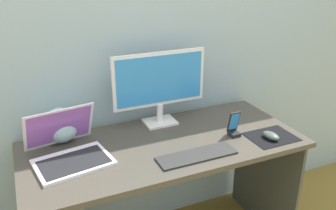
{
  "coord_description": "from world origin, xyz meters",
  "views": [
    {
      "loc": [
        -0.64,
        -1.49,
        1.65
      ],
      "look_at": [
        0.01,
        -0.02,
        0.98
      ],
      "focal_mm": 37.93,
      "sensor_mm": 36.0,
      "label": 1
    }
  ],
  "objects": [
    {
      "name": "phone_in_dock",
      "position": [
        0.37,
        -0.07,
        0.81
      ],
      "size": [
        0.06,
        0.06,
        0.14
      ],
      "color": "black",
      "rests_on": "desk"
    },
    {
      "name": "keyboard_external",
      "position": [
        0.09,
        -0.19,
        0.76
      ],
      "size": [
        0.4,
        0.12,
        0.01
      ],
      "primitive_type": "cube",
      "rotation": [
        0.0,
        0.0,
        -0.0
      ],
      "color": "#2A2928",
      "rests_on": "desk"
    },
    {
      "name": "wall_back",
      "position": [
        0.0,
        0.37,
        1.25
      ],
      "size": [
        6.0,
        0.04,
        2.5
      ],
      "primitive_type": "cube",
      "color": "#9CB0B7",
      "rests_on": "ground_plane"
    },
    {
      "name": "fishbowl",
      "position": [
        -0.48,
        0.24,
        0.85
      ],
      "size": [
        0.19,
        0.19,
        0.19
      ],
      "primitive_type": "sphere",
      "color": "silver",
      "rests_on": "desk"
    },
    {
      "name": "desk",
      "position": [
        0.0,
        0.0,
        0.6
      ],
      "size": [
        1.45,
        0.64,
        0.76
      ],
      "color": "#453E35",
      "rests_on": "ground_plane"
    },
    {
      "name": "mousepad",
      "position": [
        0.55,
        -0.17,
        0.76
      ],
      "size": [
        0.25,
        0.2,
        0.0
      ],
      "primitive_type": "cube",
      "color": "black",
      "rests_on": "desk"
    },
    {
      "name": "mouse",
      "position": [
        0.53,
        -0.19,
        0.78
      ],
      "size": [
        0.08,
        0.11,
        0.04
      ],
      "primitive_type": "ellipsoid",
      "rotation": [
        0.0,
        0.0,
        0.17
      ],
      "color": "#484E46",
      "rests_on": "mousepad"
    },
    {
      "name": "monitor",
      "position": [
        0.07,
        0.23,
        1.0
      ],
      "size": [
        0.54,
        0.14,
        0.42
      ],
      "color": "white",
      "rests_on": "desk"
    },
    {
      "name": "laptop",
      "position": [
        -0.48,
        0.04,
        0.81
      ],
      "size": [
        0.39,
        0.39,
        0.23
      ],
      "color": "white",
      "rests_on": "desk"
    }
  ]
}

